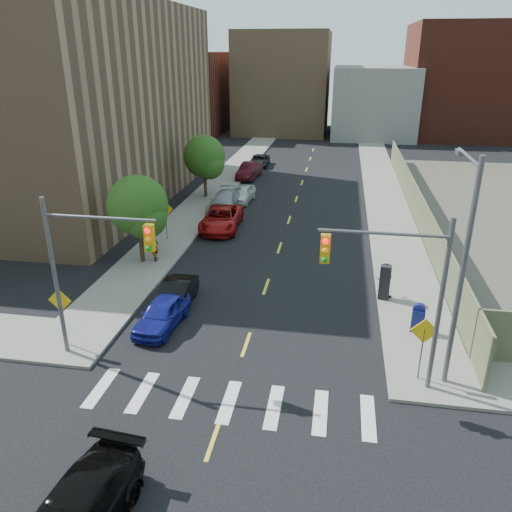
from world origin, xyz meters
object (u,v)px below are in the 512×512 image
(parked_car_grey, at_px, (259,161))
(pedestrian_east, at_px, (384,280))
(payphone, at_px, (385,282))
(parked_car_white, at_px, (242,194))
(parked_car_blue, at_px, (162,314))
(parked_car_silver, at_px, (224,202))
(parked_car_black, at_px, (175,295))
(parked_car_red, at_px, (221,219))
(parked_car_maroon, at_px, (249,171))
(pedestrian_west, at_px, (155,246))
(mailbox, at_px, (418,318))

(parked_car_grey, height_order, pedestrian_east, pedestrian_east)
(payphone, bearing_deg, parked_car_white, 131.22)
(parked_car_blue, bearing_deg, parked_car_silver, 99.31)
(parked_car_black, relative_size, parked_car_red, 0.71)
(parked_car_silver, bearing_deg, parked_car_maroon, 91.17)
(parked_car_silver, bearing_deg, parked_car_blue, -84.86)
(parked_car_black, distance_m, pedestrian_west, 6.22)
(parked_car_grey, xyz_separation_m, pedestrian_east, (11.75, -31.36, 0.47))
(parked_car_silver, distance_m, payphone, 18.52)
(parked_car_grey, bearing_deg, parked_car_silver, -92.20)
(mailbox, bearing_deg, parked_car_black, -173.73)
(payphone, distance_m, pedestrian_west, 13.86)
(parked_car_white, xyz_separation_m, pedestrian_east, (10.87, -16.72, 0.37))
(parked_car_black, bearing_deg, parked_car_white, 90.71)
(parked_car_red, relative_size, parked_car_grey, 1.28)
(parked_car_blue, relative_size, pedestrian_west, 2.24)
(parked_car_silver, height_order, mailbox, mailbox)
(parked_car_silver, bearing_deg, parked_car_grey, 91.00)
(parked_car_blue, xyz_separation_m, parked_car_white, (-0.37, 21.44, 0.03))
(parked_car_black, distance_m, pedestrian_east, 10.86)
(payphone, relative_size, pedestrian_west, 1.02)
(parked_car_grey, distance_m, mailbox, 37.13)
(parked_car_blue, distance_m, payphone, 11.41)
(parked_car_grey, bearing_deg, parked_car_white, -88.60)
(parked_car_white, relative_size, mailbox, 3.02)
(parked_car_red, height_order, pedestrian_west, pedestrian_west)
(parked_car_blue, distance_m, mailbox, 11.88)
(parked_car_red, distance_m, pedestrian_east, 14.52)
(parked_car_red, xyz_separation_m, mailbox, (12.30, -12.87, 0.04))
(parked_car_blue, relative_size, pedestrian_east, 2.16)
(parked_car_grey, bearing_deg, pedestrian_west, -95.61)
(mailbox, xyz_separation_m, pedestrian_west, (-14.85, 6.06, 0.23))
(mailbox, bearing_deg, pedestrian_east, 120.51)
(parked_car_blue, height_order, payphone, payphone)
(parked_car_white, xyz_separation_m, parked_car_maroon, (-0.93, 8.61, 0.07))
(parked_car_maroon, distance_m, payphone, 28.20)
(parked_car_white, distance_m, parked_car_grey, 14.67)
(parked_car_white, bearing_deg, parked_car_red, -86.27)
(parked_car_red, distance_m, parked_car_maroon, 15.87)
(mailbox, xyz_separation_m, pedestrian_east, (-1.31, 3.39, 0.26))
(parked_car_grey, distance_m, pedestrian_west, 28.75)
(mailbox, relative_size, pedestrian_east, 0.75)
(parked_car_black, bearing_deg, parked_car_grey, 91.71)
(payphone, bearing_deg, parked_car_silver, 138.20)
(parked_car_red, height_order, parked_car_silver, parked_car_red)
(mailbox, bearing_deg, payphone, 122.23)
(payphone, bearing_deg, parked_car_maroon, 123.35)
(parked_car_red, bearing_deg, pedestrian_east, -43.69)
(parked_car_red, relative_size, pedestrian_west, 3.15)
(parked_car_blue, xyz_separation_m, mailbox, (11.81, 1.33, 0.14))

